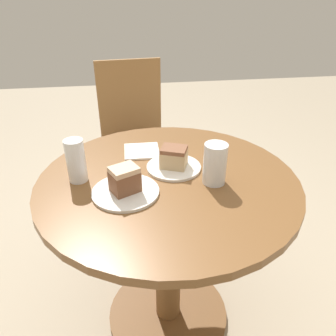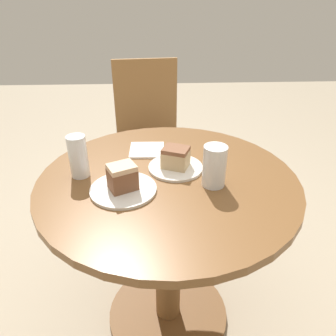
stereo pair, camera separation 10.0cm
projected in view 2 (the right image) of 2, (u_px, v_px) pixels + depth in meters
name	position (u px, v px, depth m)	size (l,w,h in m)	color
ground_plane	(168.00, 314.00, 1.55)	(8.00, 8.00, 0.00)	tan
table	(168.00, 225.00, 1.28)	(0.93, 0.93, 0.76)	brown
chair	(149.00, 144.00, 2.04)	(0.45, 0.51, 0.97)	olive
plate_near	(176.00, 167.00, 1.23)	(0.20, 0.20, 0.01)	silver
plate_far	(123.00, 189.00, 1.10)	(0.22, 0.22, 0.01)	silver
cake_slice_near	(176.00, 157.00, 1.20)	(0.11, 0.11, 0.08)	tan
cake_slice_far	(122.00, 177.00, 1.07)	(0.11, 0.10, 0.09)	brown
glass_lemonade	(79.00, 158.00, 1.15)	(0.07, 0.07, 0.15)	silver
glass_water	(214.00, 168.00, 1.10)	(0.08, 0.08, 0.15)	silver
napkin_stack	(147.00, 150.00, 1.35)	(0.14, 0.14, 0.01)	white
fork	(160.00, 154.00, 1.32)	(0.06, 0.17, 0.00)	silver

